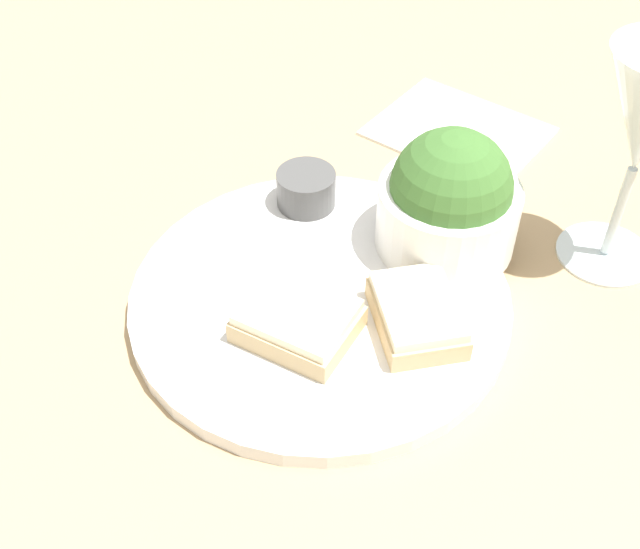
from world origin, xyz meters
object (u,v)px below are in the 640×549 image
(salad_bowl, at_px, (449,201))
(napkin, at_px, (458,130))
(sauce_ramekin, at_px, (306,187))
(cheese_toast_near, at_px, (298,321))
(cheese_toast_far, at_px, (417,315))

(salad_bowl, height_order, napkin, salad_bowl)
(sauce_ramekin, xyz_separation_m, napkin, (0.02, -0.20, -0.03))
(salad_bowl, xyz_separation_m, cheese_toast_near, (-0.01, 0.15, -0.03))
(cheese_toast_far, bearing_deg, sauce_ramekin, -5.49)
(cheese_toast_far, xyz_separation_m, napkin, (0.18, -0.21, -0.02))
(cheese_toast_far, bearing_deg, cheese_toast_near, 58.53)
(sauce_ramekin, relative_size, cheese_toast_far, 0.52)
(salad_bowl, xyz_separation_m, sauce_ramekin, (0.11, 0.06, -0.03))
(cheese_toast_far, relative_size, napkin, 0.52)
(napkin, bearing_deg, cheese_toast_near, 115.38)
(sauce_ramekin, height_order, cheese_toast_far, sauce_ramekin)
(cheese_toast_near, bearing_deg, salad_bowl, -85.61)
(cheese_toast_near, xyz_separation_m, napkin, (0.14, -0.29, -0.02))
(salad_bowl, distance_m, sauce_ramekin, 0.13)
(napkin, bearing_deg, sauce_ramekin, 94.81)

